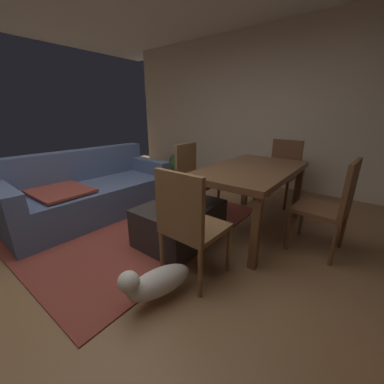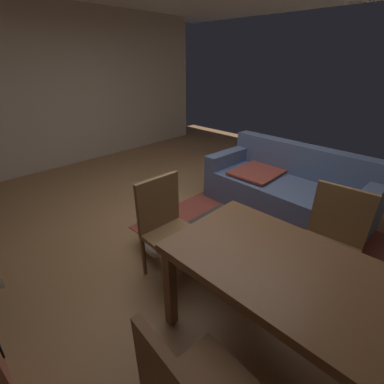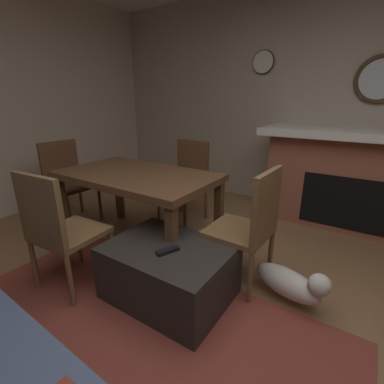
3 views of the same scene
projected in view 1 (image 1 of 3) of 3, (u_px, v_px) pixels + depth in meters
floor at (107, 260)px, 2.18m from camera, size 8.01×8.01×0.00m
wall_right_window_side at (259, 110)px, 4.24m from camera, size 0.12×5.95×2.69m
area_rug at (139, 222)px, 2.91m from camera, size 2.60×2.00×0.01m
couch at (90, 193)px, 3.10m from camera, size 2.07×1.01×0.83m
ottoman_coffee_table at (180, 223)px, 2.45m from camera, size 0.85×0.64×0.41m
tv_remote at (172, 204)px, 2.38m from camera, size 0.11×0.17×0.02m
dining_table at (251, 175)px, 2.58m from camera, size 1.46×0.85×0.74m
dining_chair_west at (188, 221)px, 1.78m from camera, size 0.45×0.45×0.93m
dining_chair_north at (193, 175)px, 3.08m from camera, size 0.47×0.47×0.93m
dining_chair_south at (332, 202)px, 2.14m from camera, size 0.47×0.47×0.93m
dining_chair_east at (282, 168)px, 3.46m from camera, size 0.46×0.46×0.93m
potted_plant at (178, 164)px, 4.84m from camera, size 0.38×0.38×0.52m
small_dog at (156, 282)px, 1.66m from camera, size 0.56×0.33×0.28m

